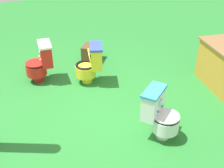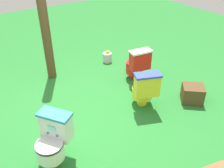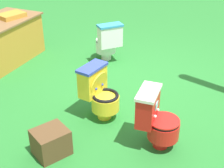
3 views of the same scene
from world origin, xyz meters
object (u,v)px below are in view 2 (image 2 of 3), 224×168
Objects in this scene: toilet_red at (137,65)px; toilet_yellow at (144,89)px; small_crate at (192,94)px; toilet_white at (53,140)px; wooden_post at (45,25)px; lemon_bucket at (107,57)px.

toilet_yellow is (0.47, 0.78, 0.00)m from toilet_red.
toilet_red is 0.91m from toilet_yellow.
toilet_red is 1.92× the size of small_crate.
toilet_yellow is (-1.78, -0.25, 0.00)m from toilet_white.
small_crate is (-1.79, 2.30, -0.99)m from wooden_post.
toilet_yellow is at bearing -24.22° from small_crate.
toilet_white is at bearing -149.70° from toilet_yellow.
toilet_white is 1.00× the size of toilet_yellow.
toilet_red is 0.32× the size of wooden_post.
toilet_yellow is 0.95m from small_crate.
toilet_white is 2.64m from small_crate.
toilet_yellow is at bearing 76.81° from lemon_bucket.
small_crate reaches higher than lemon_bucket.
small_crate is (-0.85, 0.38, -0.21)m from toilet_yellow.
wooden_post is at bearing -52.03° from small_crate.
lemon_bucket is at bearing 99.05° from toilet_yellow.
toilet_white is 1.80m from toilet_yellow.
small_crate is at bearing -62.96° from toilet_red.
wooden_post is at bearing -55.76° from toilet_white.
wooden_post is 1.72m from lemon_bucket.
lemon_bucket is at bearing -79.49° from small_crate.
toilet_red is 1.00× the size of toilet_yellow.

